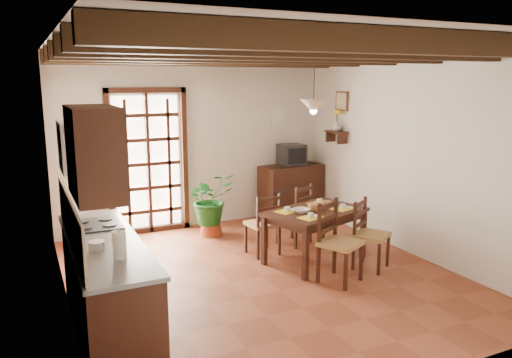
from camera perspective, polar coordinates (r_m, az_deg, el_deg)
ground_plane at (r=6.31m, az=0.75°, el=-11.03°), size 5.00×5.00×0.00m
room_shell at (r=5.86m, az=0.80°, el=5.62°), size 4.52×5.02×2.81m
ceiling_beams at (r=5.84m, az=0.82°, el=14.17°), size 4.50×4.34×0.20m
french_door at (r=7.98m, az=-12.24°, el=2.24°), size 1.26×0.11×2.32m
kitchen_counter at (r=5.06m, az=-16.74°, el=-11.55°), size 0.64×2.25×1.38m
upper_cabinet at (r=4.01m, az=-17.99°, el=2.90°), size 0.35×0.80×0.70m
range_hood at (r=5.26m, az=-19.48°, el=3.41°), size 0.38×0.60×0.54m
counter_items at (r=4.98m, az=-17.22°, el=-6.00°), size 0.50×1.43×0.25m
dining_table at (r=6.67m, az=6.77°, el=-4.30°), size 1.48×1.18×0.70m
chair_near_left at (r=6.13m, az=9.46°, el=-8.79°), size 0.60×0.59×0.98m
chair_near_right at (r=6.64m, az=12.90°, el=-7.59°), size 0.56×0.55×0.89m
chair_far_left at (r=6.98m, az=0.80°, el=-6.41°), size 0.44×0.42×0.88m
chair_far_right at (r=7.42m, az=4.45°, el=-5.28°), size 0.54×0.53×0.91m
table_setting at (r=6.65m, az=6.79°, el=-3.71°), size 0.94×0.63×0.09m
table_bowl at (r=6.50m, az=5.17°, el=-3.61°), size 0.27×0.27×0.05m
sideboard at (r=8.79m, az=4.02°, el=-1.42°), size 1.15×0.63×0.93m
crt_tv at (r=8.66m, az=4.10°, el=2.82°), size 0.42×0.39×0.35m
fuse_box at (r=8.75m, az=2.46°, el=7.05°), size 0.25×0.03×0.32m
plant_pot at (r=7.90m, az=-5.18°, el=-5.58°), size 0.37×0.37×0.23m
potted_plant at (r=7.77m, az=-5.24°, el=-2.34°), size 2.10×1.87×2.10m
wall_shelf at (r=8.35m, az=9.19°, el=5.07°), size 0.20×0.42×0.20m
shelf_vase at (r=8.34m, az=9.22°, el=6.02°), size 0.15×0.15×0.15m
shelf_flowers at (r=8.32m, az=9.26°, el=7.44°), size 0.14×0.14×0.36m
framed_picture at (r=8.36m, az=9.78°, el=8.76°), size 0.03×0.32×0.32m
pendant_lamp at (r=6.52m, az=6.60°, el=8.43°), size 0.36×0.36×0.84m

